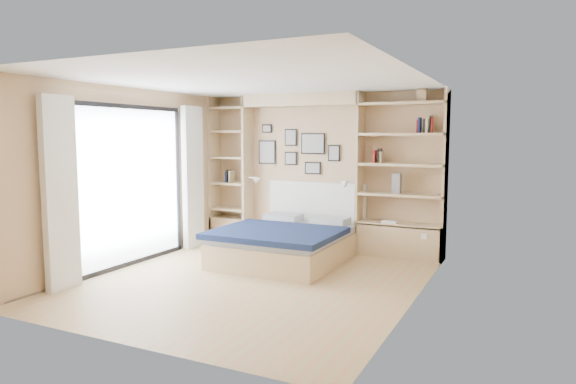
% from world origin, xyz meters
% --- Properties ---
extents(ground, '(4.50, 4.50, 0.00)m').
position_xyz_m(ground, '(0.00, 0.00, 0.00)').
color(ground, tan).
rests_on(ground, ground).
extents(room_shell, '(4.50, 4.50, 4.50)m').
position_xyz_m(room_shell, '(-0.39, 1.52, 1.08)').
color(room_shell, tan).
rests_on(room_shell, ground).
extents(bed, '(1.71, 2.18, 1.07)m').
position_xyz_m(bed, '(-0.09, 1.13, 0.27)').
color(bed, beige).
rests_on(bed, ground).
extents(photo_gallery, '(1.48, 0.02, 0.82)m').
position_xyz_m(photo_gallery, '(-0.45, 2.22, 1.60)').
color(photo_gallery, black).
rests_on(photo_gallery, ground).
extents(reading_lamps, '(1.92, 0.12, 0.15)m').
position_xyz_m(reading_lamps, '(-0.30, 2.00, 1.10)').
color(reading_lamps, silver).
rests_on(reading_lamps, ground).
extents(shelf_decor, '(3.50, 0.23, 2.03)m').
position_xyz_m(shelf_decor, '(1.09, 2.07, 1.71)').
color(shelf_decor, '#A51E1E').
rests_on(shelf_decor, ground).
extents(deck, '(3.20, 4.00, 0.05)m').
position_xyz_m(deck, '(-3.60, 0.00, 0.00)').
color(deck, '#776757').
rests_on(deck, ground).
extents(deck_chair, '(0.66, 0.79, 0.69)m').
position_xyz_m(deck_chair, '(-2.77, 0.78, 0.33)').
color(deck_chair, tan).
rests_on(deck_chair, ground).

